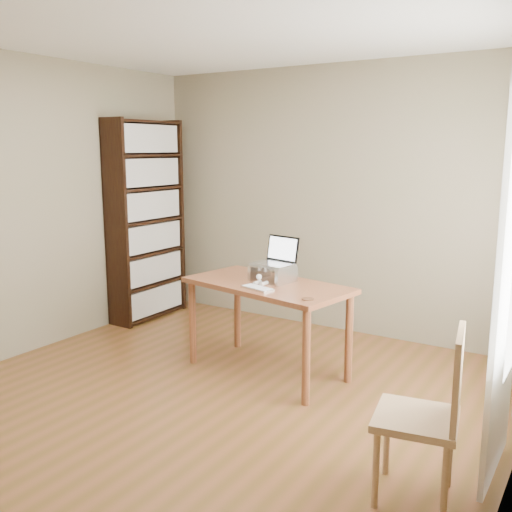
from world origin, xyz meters
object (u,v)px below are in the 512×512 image
Objects in this scene: bookshelf at (146,221)px; keyboard at (257,288)px; laptop at (276,257)px; desk at (267,296)px; chair at (431,411)px; cat at (274,272)px.

bookshelf is 2.15m from keyboard.
desk is at bearing -79.90° from laptop.
keyboard is 1.78m from chair.
keyboard is 0.34m from cat.
keyboard is at bearing -82.00° from cat.
bookshelf is 6.10× the size of laptop.
desk is 0.32m from laptop.
chair is (3.50, -1.71, -0.55)m from bookshelf.
laptop is at bearing 110.49° from keyboard.
chair is (1.60, -1.18, -0.44)m from laptop.
bookshelf is 7.55× the size of keyboard.
desk is at bearing 114.62° from keyboard.
keyboard is at bearing -73.02° from laptop.
laptop reaches higher than keyboard.
laptop is at bearing 69.04° from cat.
laptop is 0.37× the size of chair.
bookshelf is 2.25× the size of chair.
keyboard is (0.04, -0.35, -0.18)m from laptop.
desk is at bearing -19.15° from bookshelf.
chair is at bearing -26.01° from bookshelf.
desk is at bearing -86.32° from cat.
laptop is (1.90, -0.52, -0.11)m from bookshelf.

